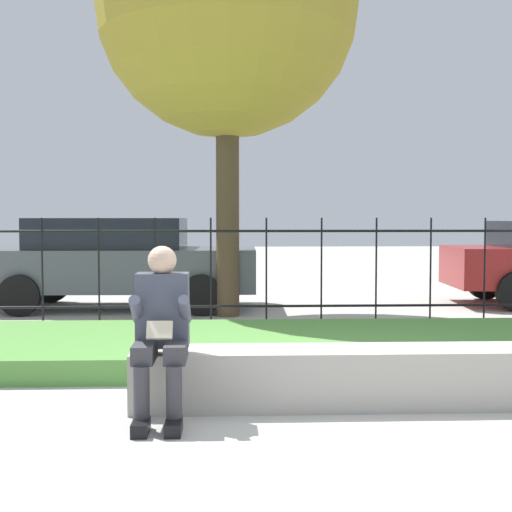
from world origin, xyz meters
The scene contains 7 objects.
ground_plane centered at (0.00, 0.00, 0.00)m, with size 60.00×60.00×0.00m, color #B2AFA8.
stone_bench centered at (-0.08, 0.00, 0.20)m, with size 3.05×0.52×0.44m.
person_seated_reader centered at (-1.35, -0.29, 0.68)m, with size 0.42×0.73×1.24m.
grass_berm centered at (0.00, 1.90, 0.11)m, with size 10.68×2.40×0.23m.
iron_fence centered at (0.00, 3.87, 0.76)m, with size 8.68×0.03×1.45m.
car_parked_left centered at (-2.61, 6.00, 0.76)m, with size 4.33×2.01×1.44m.
tree_behind_fence centered at (-0.86, 5.06, 4.48)m, with size 3.79×3.79×6.40m.
Camera 1 is at (-0.89, -5.39, 1.45)m, focal length 50.00 mm.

